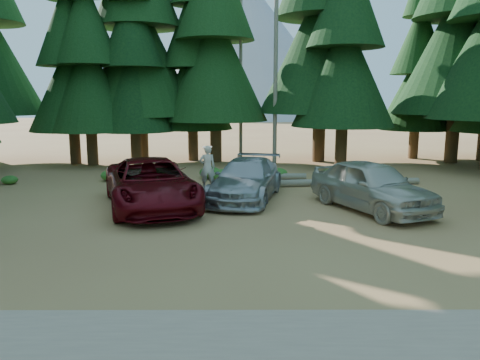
{
  "coord_description": "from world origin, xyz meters",
  "views": [
    {
      "loc": [
        -1.33,
        -13.12,
        4.03
      ],
      "look_at": [
        -1.29,
        2.52,
        1.25
      ],
      "focal_mm": 35.0,
      "sensor_mm": 36.0,
      "label": 1
    }
  ],
  "objects_px": {
    "red_pickup": "(151,184)",
    "frisbee_player": "(207,167)",
    "log_right": "(370,182)",
    "silver_minivan_right": "(371,185)",
    "log_left": "(270,184)",
    "silver_minivan_center": "(246,180)",
    "log_mid": "(267,177)"
  },
  "relations": [
    {
      "from": "red_pickup",
      "to": "frisbee_player",
      "type": "xyz_separation_m",
      "value": [
        2.05,
        0.45,
        0.54
      ]
    },
    {
      "from": "red_pickup",
      "to": "log_right",
      "type": "xyz_separation_m",
      "value": [
        9.34,
        4.4,
        -0.75
      ]
    },
    {
      "from": "log_right",
      "to": "silver_minivan_right",
      "type": "bearing_deg",
      "value": -113.01
    },
    {
      "from": "red_pickup",
      "to": "frisbee_player",
      "type": "bearing_deg",
      "value": -5.41
    },
    {
      "from": "silver_minivan_right",
      "to": "frisbee_player",
      "type": "bearing_deg",
      "value": 147.29
    },
    {
      "from": "silver_minivan_right",
      "to": "log_left",
      "type": "height_order",
      "value": "silver_minivan_right"
    },
    {
      "from": "silver_minivan_center",
      "to": "log_left",
      "type": "relative_size",
      "value": 1.21
    },
    {
      "from": "frisbee_player",
      "to": "silver_minivan_right",
      "type": "bearing_deg",
      "value": 161.89
    },
    {
      "from": "log_left",
      "to": "log_mid",
      "type": "distance_m",
      "value": 1.96
    },
    {
      "from": "log_left",
      "to": "log_mid",
      "type": "relative_size",
      "value": 1.19
    },
    {
      "from": "silver_minivan_center",
      "to": "log_mid",
      "type": "height_order",
      "value": "silver_minivan_center"
    },
    {
      "from": "silver_minivan_right",
      "to": "log_mid",
      "type": "xyz_separation_m",
      "value": [
        -3.36,
        6.3,
        -0.75
      ]
    },
    {
      "from": "log_left",
      "to": "log_mid",
      "type": "xyz_separation_m",
      "value": [
        -0.0,
        1.96,
        -0.0
      ]
    },
    {
      "from": "frisbee_player",
      "to": "log_left",
      "type": "xyz_separation_m",
      "value": [
        2.58,
        3.47,
        -1.27
      ]
    },
    {
      "from": "silver_minivan_center",
      "to": "log_right",
      "type": "xyz_separation_m",
      "value": [
        5.81,
        2.99,
        -0.65
      ]
    },
    {
      "from": "red_pickup",
      "to": "log_mid",
      "type": "distance_m",
      "value": 7.52
    },
    {
      "from": "log_left",
      "to": "log_right",
      "type": "distance_m",
      "value": 4.73
    },
    {
      "from": "silver_minivan_center",
      "to": "log_right",
      "type": "height_order",
      "value": "silver_minivan_center"
    },
    {
      "from": "silver_minivan_right",
      "to": "log_mid",
      "type": "relative_size",
      "value": 1.38
    },
    {
      "from": "red_pickup",
      "to": "silver_minivan_center",
      "type": "xyz_separation_m",
      "value": [
        3.53,
        1.41,
        -0.1
      ]
    },
    {
      "from": "log_right",
      "to": "silver_minivan_center",
      "type": "bearing_deg",
      "value": -160.15
    },
    {
      "from": "silver_minivan_center",
      "to": "log_mid",
      "type": "distance_m",
      "value": 4.65
    },
    {
      "from": "log_left",
      "to": "silver_minivan_right",
      "type": "bearing_deg",
      "value": -59.42
    },
    {
      "from": "red_pickup",
      "to": "silver_minivan_right",
      "type": "bearing_deg",
      "value": -20.89
    },
    {
      "from": "frisbee_player",
      "to": "log_left",
      "type": "bearing_deg",
      "value": -136.41
    },
    {
      "from": "log_mid",
      "to": "log_right",
      "type": "xyz_separation_m",
      "value": [
        4.7,
        -1.48,
        -0.01
      ]
    },
    {
      "from": "red_pickup",
      "to": "log_mid",
      "type": "height_order",
      "value": "red_pickup"
    },
    {
      "from": "red_pickup",
      "to": "log_left",
      "type": "xyz_separation_m",
      "value": [
        4.64,
        3.92,
        -0.73
      ]
    },
    {
      "from": "log_left",
      "to": "log_right",
      "type": "height_order",
      "value": "log_left"
    },
    {
      "from": "silver_minivan_center",
      "to": "log_left",
      "type": "bearing_deg",
      "value": 79.79
    },
    {
      "from": "silver_minivan_center",
      "to": "log_left",
      "type": "distance_m",
      "value": 2.82
    },
    {
      "from": "silver_minivan_center",
      "to": "log_right",
      "type": "bearing_deg",
      "value": 40.73
    }
  ]
}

